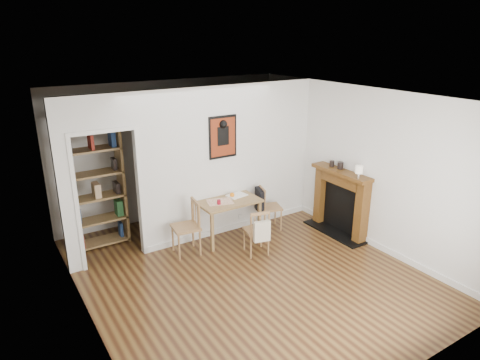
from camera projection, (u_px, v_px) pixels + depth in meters
ground at (246, 271)px, 6.42m from camera, size 5.20×5.20×0.00m
room_shell at (207, 166)px, 7.12m from camera, size 5.20×5.20×5.20m
dining_table at (228, 205)px, 7.27m from camera, size 1.04×0.66×0.71m
chair_left at (186, 228)px, 6.81m from camera, size 0.51×0.51×0.90m
chair_right at (269, 207)px, 7.71m from camera, size 0.55×0.51×0.81m
chair_front at (257, 231)px, 6.84m from camera, size 0.46×0.50×0.78m
bookshelf at (96, 186)px, 6.93m from camera, size 0.89×0.36×2.12m
fireplace at (341, 200)px, 7.52m from camera, size 0.45×1.25×1.16m
red_glass at (219, 202)px, 7.04m from camera, size 0.06×0.06×0.08m
orange_fruit at (232, 195)px, 7.35m from camera, size 0.08×0.08×0.08m
placemat at (220, 202)px, 7.16m from camera, size 0.49×0.42×0.00m
notebook at (237, 195)px, 7.43m from camera, size 0.36×0.29×0.02m
mantel_lamp at (359, 170)px, 6.94m from camera, size 0.12×0.12×0.20m
ceramic_jar_a at (340, 165)px, 7.39m from camera, size 0.10×0.10×0.12m
ceramic_jar_b at (332, 164)px, 7.53m from camera, size 0.08×0.08×0.10m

